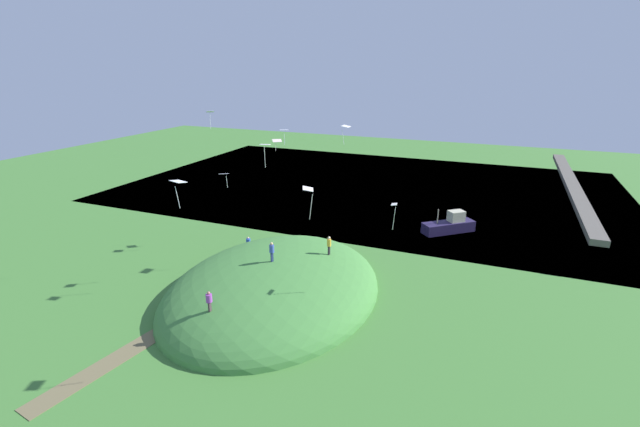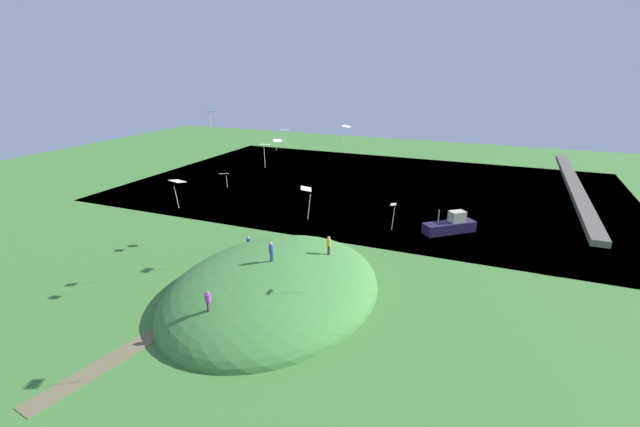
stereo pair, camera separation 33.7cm
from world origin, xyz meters
TOP-DOWN VIEW (x-y plane):
  - ground_plane at (0.00, 0.00)m, footprint 160.00×160.00m
  - lake_water at (-28.95, 0.00)m, footprint 52.09×80.00m
  - grass_hill at (10.64, 2.19)m, footprint 24.11×18.55m
  - dirt_path at (24.26, -3.76)m, footprint 11.58×3.43m
  - bridge_deck_far at (-28.95, 30.13)m, footprint 46.88×1.80m
  - boat_on_lake at (-11.40, 15.12)m, footprint 5.80×6.26m
  - person_watching_kites at (10.95, 2.24)m, footprint 0.56×0.56m
  - person_near_shore at (6.59, 5.99)m, footprint 0.51×0.51m
  - person_on_hilltop at (18.86, 1.16)m, footprint 0.47×0.47m
  - person_walking_path at (3.05, -5.09)m, footprint 0.61×0.61m
  - kite_0 at (0.55, 5.37)m, footprint 1.11×0.80m
  - kite_1 at (-1.37, -2.47)m, footprint 1.02×1.15m
  - kite_2 at (18.37, -0.98)m, footprint 1.08×1.31m
  - kite_3 at (17.94, 8.92)m, footprint 1.16×1.01m
  - kite_4 at (10.09, 12.77)m, footprint 0.67×0.51m
  - kite_5 at (7.08, -5.97)m, footprint 0.82×0.85m
  - kite_6 at (8.68, 0.69)m, footprint 0.81×1.01m
  - kite_7 at (-1.92, -3.70)m, footprint 1.15×1.23m
  - kite_8 at (8.77, -3.72)m, footprint 1.00×1.08m

SIDE VIEW (x-z plane):
  - lake_water at x=-28.95m, z-range -0.40..0.00m
  - ground_plane at x=0.00m, z-range 0.00..0.00m
  - grass_hill at x=10.64m, z-range -3.23..3.23m
  - dirt_path at x=24.26m, z-range 0.00..0.04m
  - boat_on_lake at x=-11.40m, z-range -0.69..2.46m
  - person_walking_path at x=3.05m, z-range 0.18..1.76m
  - bridge_deck_far at x=-28.95m, z-range 2.71..3.41m
  - person_on_hilltop at x=18.86m, z-range 2.53..4.18m
  - person_near_shore at x=6.59m, z-range 2.99..4.84m
  - person_watching_kites at x=10.95m, z-range 3.47..5.32m
  - kite_4 at x=10.09m, z-range 8.26..10.38m
  - kite_8 at x=8.77m, z-range 9.40..10.91m
  - kite_7 at x=-1.92m, z-range 11.02..12.28m
  - kite_2 at x=18.37m, z-range 10.99..12.98m
  - kite_3 at x=17.94m, z-range 11.32..13.36m
  - kite_1 at x=-1.37m, z-range 12.12..13.76m
  - kite_6 at x=8.68m, z-range 11.99..14.20m
  - kite_0 at x=0.55m, z-range 13.04..14.92m
  - kite_5 at x=7.08m, z-range 14.64..16.40m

